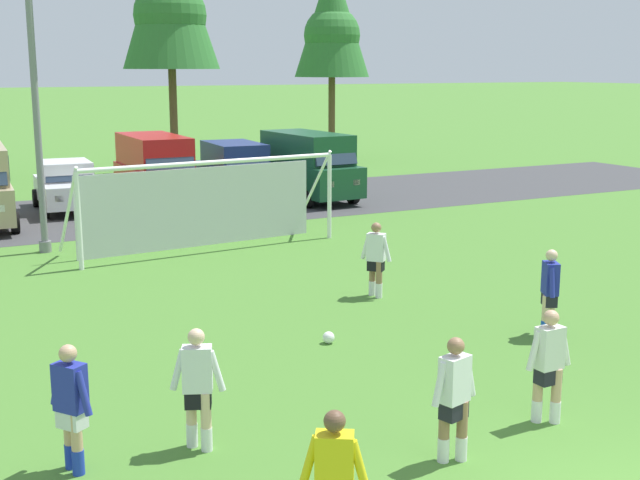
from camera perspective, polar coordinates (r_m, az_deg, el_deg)
The scene contains 16 objects.
ground_plane at distance 22.40m, azimuth -7.99°, elevation -1.12°, with size 400.00×400.00×0.00m, color #477A2D.
parking_lot_strip at distance 29.77m, azimuth -13.03°, elevation 1.87°, with size 52.00×8.40×0.01m, color #3D3D3F.
soccer_ball at distance 15.29m, azimuth 0.59°, elevation -6.63°, with size 0.22×0.22×0.22m.
soccer_goal at distance 23.31m, azimuth -7.98°, elevation 2.62°, with size 7.56×2.62×2.57m.
player_striker_near at distance 18.20m, azimuth 3.81°, elevation -1.34°, with size 0.48×0.67×1.64m.
player_midfield_center at distance 10.82m, azimuth 9.08°, elevation -10.66°, with size 0.75×0.33×1.64m.
player_defender_far at distance 10.87m, azimuth -16.52°, elevation -10.91°, with size 0.43×0.69×1.64m.
player_winger_left at distance 16.09m, azimuth 15.32°, elevation -3.48°, with size 0.48×0.66×1.64m.
player_winger_right at distance 11.14m, azimuth -8.29°, elevation -9.98°, with size 0.67×0.44×1.64m.
player_trailing_back at distance 12.22m, azimuth 15.24°, elevation -8.29°, with size 0.73×0.30×1.64m.
parked_car_slot_center_left at distance 30.45m, azimuth -16.83°, elevation 3.55°, with size 2.23×4.30×1.72m.
parked_car_slot_center at distance 30.81m, azimuth -11.11°, elevation 4.79°, with size 2.27×4.84×2.52m.
parked_car_slot_center_right at distance 31.52m, azimuth -5.73°, elevation 4.68°, with size 2.33×4.70×2.16m.
parked_car_slot_right at distance 31.44m, azimuth -0.78°, elevation 5.14°, with size 2.42×4.91×2.52m.
tree_mid_right at distance 45.48m, azimuth 0.82°, elevation 14.61°, with size 3.96×3.96×10.56m.
street_lamp at distance 23.44m, azimuth -18.37°, elevation 9.35°, with size 2.00×0.32×8.12m.
Camera 1 is at (-7.16, -5.64, 4.91)m, focal length 47.16 mm.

